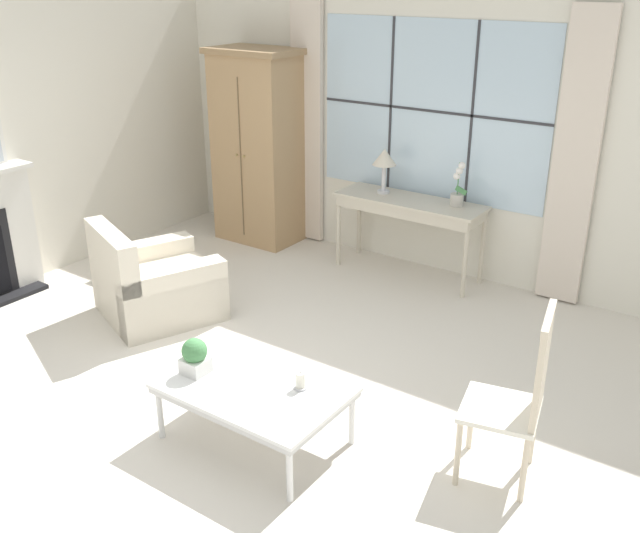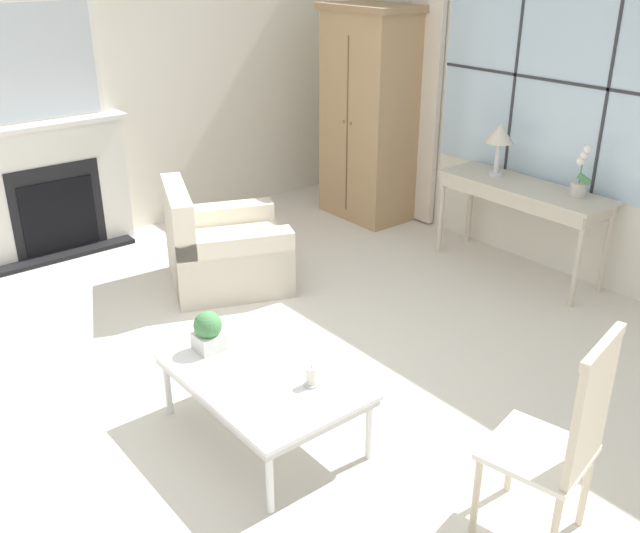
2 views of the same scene
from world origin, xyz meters
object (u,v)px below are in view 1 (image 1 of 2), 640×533
object	(u,v)px
console_table	(410,208)
coffee_table	(254,391)
armoire	(258,147)
armchair_upholstered	(155,286)
table_lamp	(384,159)
potted_orchid	(458,190)
potted_plant_small	(195,356)
side_chair_wooden	(522,391)
pillar_candle	(300,381)

from	to	relation	value
console_table	coffee_table	world-z (taller)	console_table
armoire	armchair_upholstered	world-z (taller)	armoire
armoire	console_table	bearing A→B (deg)	1.20
console_table	table_lamp	size ratio (longest dim) A/B	3.31
console_table	potted_orchid	distance (m)	0.52
armoire	potted_plant_small	world-z (taller)	armoire
potted_orchid	coffee_table	distance (m)	3.11
armoire	side_chair_wooden	world-z (taller)	armoire
side_chair_wooden	coffee_table	world-z (taller)	side_chair_wooden
armoire	table_lamp	xyz separation A→B (m)	(1.54, 0.08, 0.07)
coffee_table	pillar_candle	bearing A→B (deg)	28.60
potted_orchid	coffee_table	world-z (taller)	potted_orchid
table_lamp	potted_plant_small	bearing A→B (deg)	-82.22
armchair_upholstered	pillar_candle	xyz separation A→B (m)	(2.15, -0.76, 0.19)
pillar_candle	console_table	bearing A→B (deg)	105.21
coffee_table	potted_plant_small	bearing A→B (deg)	-167.01
armoire	pillar_candle	bearing A→B (deg)	-46.82
pillar_candle	armchair_upholstered	bearing A→B (deg)	160.45
table_lamp	armchair_upholstered	xyz separation A→B (m)	(-1.05, -2.12, -0.85)
potted_plant_small	pillar_candle	distance (m)	0.72
console_table	potted_plant_small	size ratio (longest dim) A/B	6.04
potted_orchid	coffee_table	bearing A→B (deg)	-88.86
armoire	potted_plant_small	size ratio (longest dim) A/B	8.54
side_chair_wooden	pillar_candle	world-z (taller)	side_chair_wooden
table_lamp	potted_plant_small	distance (m)	3.21
armoire	coffee_table	world-z (taller)	armoire
table_lamp	coffee_table	distance (m)	3.23
pillar_candle	table_lamp	bearing A→B (deg)	110.84
armchair_upholstered	side_chair_wooden	world-z (taller)	side_chair_wooden
table_lamp	coffee_table	xyz separation A→B (m)	(0.84, -3.03, -0.75)
side_chair_wooden	coffee_table	bearing A→B (deg)	-158.35
potted_orchid	console_table	bearing A→B (deg)	-170.73
armoire	coffee_table	distance (m)	3.85
console_table	side_chair_wooden	bearing A→B (deg)	-49.86
armoire	pillar_candle	size ratio (longest dim) A/B	16.93
table_lamp	pillar_candle	distance (m)	3.16
table_lamp	console_table	bearing A→B (deg)	-6.91
potted_plant_small	potted_orchid	bearing A→B (deg)	83.67
side_chair_wooden	console_table	bearing A→B (deg)	130.14
potted_plant_small	pillar_candle	bearing A→B (deg)	19.43
potted_plant_small	console_table	bearing A→B (deg)	91.90
side_chair_wooden	armchair_upholstered	bearing A→B (deg)	174.80
potted_orchid	potted_plant_small	size ratio (longest dim) A/B	1.74
potted_plant_small	armoire	bearing A→B (deg)	122.81
table_lamp	armoire	bearing A→B (deg)	-177.09
pillar_candle	side_chair_wooden	bearing A→B (deg)	20.10
table_lamp	side_chair_wooden	bearing A→B (deg)	-46.08
console_table	armchair_upholstered	world-z (taller)	armchair_upholstered
armchair_upholstered	coffee_table	distance (m)	2.10
armoire	potted_plant_small	xyz separation A→B (m)	(1.96, -3.04, -0.51)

